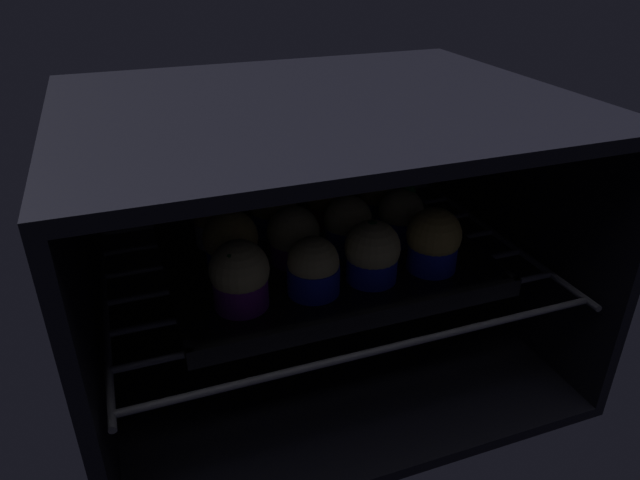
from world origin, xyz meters
TOP-DOWN VIEW (x-y plane):
  - oven_cavity at (0.00, 26.25)cm, footprint 59.00×47.00cm
  - oven_rack at (0.00, 22.00)cm, footprint 54.80×42.00cm
  - baking_tray at (0.00, 21.75)cm, footprint 39.18×31.23cm
  - muffin_row0_col0 at (-12.29, 13.78)cm, footprint 6.66×6.66cm
  - muffin_row0_col1 at (-3.77, 13.66)cm, footprint 6.14×6.14cm
  - muffin_row0_col2 at (3.73, 13.93)cm, footprint 6.67×6.67cm
  - muffin_row0_col3 at (11.81, 13.70)cm, footprint 6.74×6.74cm
  - muffin_row1_col0 at (-11.57, 21.49)cm, footprint 6.70×6.70cm
  - muffin_row1_col1 at (-3.68, 21.45)cm, footprint 6.64×6.64cm
  - muffin_row1_col2 at (3.89, 21.89)cm, footprint 6.31×6.31cm
  - muffin_row1_col3 at (11.62, 21.94)cm, footprint 6.14×6.14cm
  - muffin_row2_col0 at (-11.69, 29.63)cm, footprint 6.67×6.67cm
  - muffin_row2_col1 at (-3.84, 29.99)cm, footprint 6.46×6.46cm
  - muffin_row2_col2 at (4.26, 29.65)cm, footprint 6.64×6.64cm
  - muffin_row2_col3 at (11.83, 29.52)cm, footprint 6.43×6.43cm

SIDE VIEW (x-z plane):
  - oven_rack at x=0.00cm, z-range 13.20..14.00cm
  - baking_tray at x=0.00cm, z-range 13.58..15.78cm
  - oven_cavity at x=0.00cm, z-range -1.50..35.50cm
  - muffin_row0_col1 at x=-3.77cm, z-range 14.87..21.85cm
  - muffin_row2_col3 at x=11.83cm, z-range 14.88..22.04cm
  - muffin_row1_col1 at x=-3.68cm, z-range 14.92..22.25cm
  - muffin_row1_col3 at x=11.62cm, z-range 14.72..22.46cm
  - muffin_row2_col1 at x=-3.84cm, z-range 14.88..22.33cm
  - muffin_row1_col2 at x=3.89cm, z-range 14.93..22.38cm
  - muffin_row0_col2 at x=3.73cm, z-range 14.89..22.62cm
  - muffin_row2_col2 at x=4.26cm, z-range 14.90..22.71cm
  - muffin_row2_col0 at x=-11.69cm, z-range 14.99..22.89cm
  - muffin_row0_col0 at x=-12.29cm, z-range 15.02..23.00cm
  - muffin_row0_col3 at x=11.81cm, z-range 15.00..23.03cm
  - muffin_row1_col0 at x=-11.57cm, z-range 15.00..23.04cm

